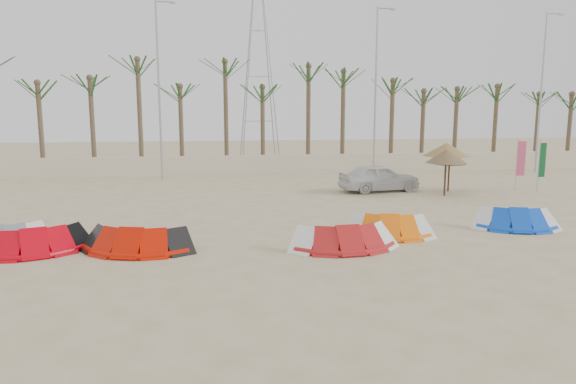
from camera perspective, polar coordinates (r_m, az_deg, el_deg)
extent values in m
plane|color=#C5B38B|center=(14.37, 3.64, -8.95)|extent=(120.00, 120.00, 0.00)
cube|color=beige|center=(35.66, -3.87, 3.05)|extent=(60.00, 0.30, 1.30)
cylinder|color=brown|center=(38.48, -25.52, 6.51)|extent=(0.32, 0.32, 6.50)
ellipsoid|color=#194719|center=(38.51, -25.86, 11.34)|extent=(4.00, 4.00, 2.40)
cylinder|color=brown|center=(36.87, -10.37, 7.18)|extent=(0.32, 0.32, 6.50)
ellipsoid|color=#194719|center=(36.90, -10.52, 12.22)|extent=(4.00, 4.00, 2.40)
cylinder|color=brown|center=(37.92, 5.04, 7.34)|extent=(0.32, 0.32, 6.50)
ellipsoid|color=#194719|center=(37.95, 5.11, 12.25)|extent=(4.00, 4.00, 2.40)
cylinder|color=brown|center=(41.43, 18.71, 7.05)|extent=(0.32, 0.32, 6.50)
ellipsoid|color=#194719|center=(41.46, 18.95, 11.54)|extent=(4.00, 4.00, 2.40)
cylinder|color=brown|center=(45.65, 27.73, 6.64)|extent=(0.32, 0.32, 6.50)
ellipsoid|color=#194719|center=(45.68, 28.04, 10.71)|extent=(4.00, 4.00, 2.40)
cylinder|color=#A5A8AD|center=(33.49, -14.13, 10.71)|extent=(0.14, 0.14, 11.00)
cylinder|color=#A5A8AD|center=(34.04, -13.62, 19.86)|extent=(1.00, 0.08, 0.08)
cube|color=#A5A8AD|center=(34.00, -12.73, 19.82)|extent=(0.35, 0.14, 0.10)
cylinder|color=#A5A8AD|center=(35.09, 9.70, 10.77)|extent=(0.14, 0.14, 11.00)
cylinder|color=#A5A8AD|center=(35.82, 10.75, 19.41)|extent=(1.00, 0.08, 0.08)
cube|color=#A5A8AD|center=(35.97, 11.54, 19.26)|extent=(0.35, 0.14, 0.10)
cylinder|color=#A5A8AD|center=(40.47, 26.29, 9.74)|extent=(0.14, 0.14, 11.00)
cylinder|color=#A5A8AD|center=(41.25, 27.45, 17.19)|extent=(1.00, 0.08, 0.08)
cube|color=#A5A8AD|center=(41.53, 28.03, 17.02)|extent=(0.35, 0.14, 0.10)
cube|color=silver|center=(18.70, -25.80, -4.78)|extent=(0.77, 1.18, 0.40)
cylinder|color=#C9000E|center=(18.00, -26.34, -5.82)|extent=(3.01, 1.25, 0.20)
cube|color=black|center=(17.68, -21.91, -5.29)|extent=(0.94, 1.24, 0.40)
cylinder|color=#C81100|center=(17.01, -16.51, -6.08)|extent=(3.26, 1.10, 0.20)
cube|color=black|center=(17.34, -21.43, -5.53)|extent=(0.88, 1.22, 0.40)
cube|color=black|center=(16.92, -11.43, -5.43)|extent=(0.88, 1.22, 0.40)
cylinder|color=#B31818|center=(16.69, 6.30, -6.03)|extent=(3.21, 0.42, 0.20)
cube|color=white|center=(16.44, 1.34, -5.67)|extent=(0.67, 1.14, 0.40)
cube|color=white|center=(17.16, 10.90, -5.20)|extent=(0.67, 1.14, 0.40)
cylinder|color=orange|center=(18.50, 11.13, -4.64)|extent=(2.70, 0.96, 0.20)
cube|color=silver|center=(18.18, 7.34, -4.29)|extent=(0.88, 1.22, 0.40)
cube|color=silver|center=(19.00, 14.57, -3.93)|extent=(0.88, 1.22, 0.40)
cylinder|color=blue|center=(21.10, 24.02, -3.56)|extent=(2.69, 0.96, 0.20)
cube|color=silver|center=(20.52, 20.98, -3.28)|extent=(0.88, 1.22, 0.40)
cube|color=silver|center=(21.84, 26.64, -2.93)|extent=(0.88, 1.22, 0.40)
cylinder|color=#4C331E|center=(27.76, 17.09, 1.96)|extent=(0.10, 0.10, 2.32)
cone|color=brown|center=(27.66, 17.18, 3.82)|extent=(2.07, 2.07, 0.70)
cylinder|color=#4C331E|center=(28.65, 17.09, 2.45)|extent=(0.10, 0.10, 2.59)
cone|color=#A58048|center=(28.56, 17.19, 4.54)|extent=(2.44, 2.44, 0.70)
cylinder|color=#4C331E|center=(29.37, 17.44, 2.11)|extent=(0.10, 0.10, 2.10)
cone|color=brown|center=(29.29, 17.52, 3.66)|extent=(1.83, 1.83, 0.70)
cylinder|color=#A5A8AD|center=(30.76, 24.05, 2.79)|extent=(0.04, 0.04, 2.90)
cube|color=#F15081|center=(30.85, 24.43, 3.43)|extent=(0.39, 0.18, 1.89)
cylinder|color=#A5A8AD|center=(30.66, 26.07, 2.56)|extent=(0.04, 0.04, 2.84)
cube|color=#0D4B22|center=(30.75, 26.46, 3.19)|extent=(0.42, 0.08, 1.84)
imported|color=silver|center=(28.54, 10.09, 1.58)|extent=(4.60, 2.34, 1.50)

